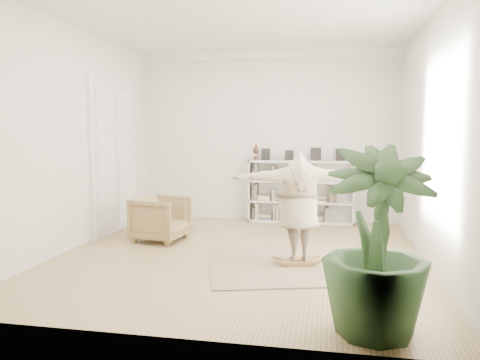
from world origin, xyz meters
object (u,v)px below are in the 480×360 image
at_px(bookshelf, 300,192).
at_px(person, 298,204).
at_px(houseplant, 377,241).
at_px(armchair, 161,219).
at_px(rocker_board, 298,261).

bearing_deg(bookshelf, person, -86.92).
height_order(person, houseplant, houseplant).
bearing_deg(person, armchair, -39.67).
bearing_deg(person, houseplant, 96.25).
height_order(armchair, houseplant, houseplant).
relative_size(bookshelf, rocker_board, 4.07).
bearing_deg(rocker_board, houseplant, -83.75).
bearing_deg(person, rocker_board, 164.16).
bearing_deg(rocker_board, bookshelf, 77.25).
distance_m(rocker_board, person, 0.82).
distance_m(person, houseplant, 2.30).
xyz_separation_m(bookshelf, person, (0.17, -3.23, 0.25)).
distance_m(bookshelf, houseplant, 5.47).
bearing_deg(person, bookshelf, -102.75).
height_order(armchair, rocker_board, armchair).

